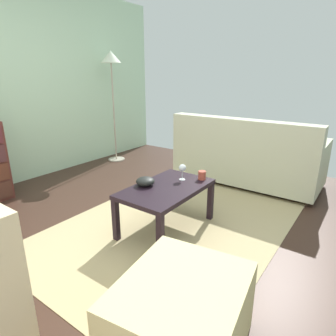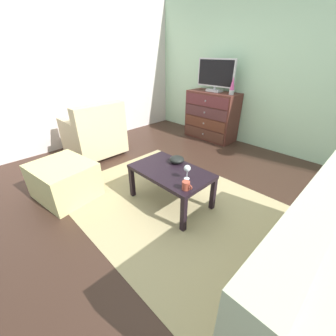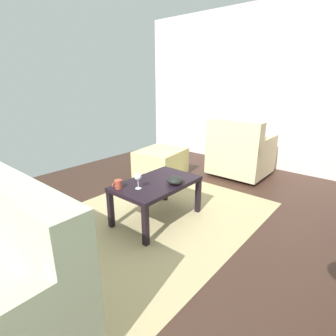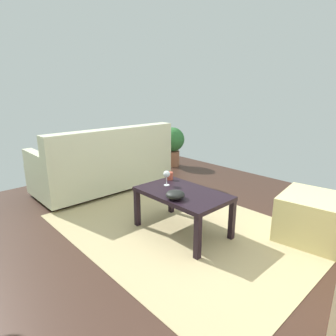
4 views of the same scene
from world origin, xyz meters
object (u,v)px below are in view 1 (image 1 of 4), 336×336
object	(u,v)px
coffee_table	(166,192)
wine_glass	(182,168)
mug	(202,175)
bowl_decorative	(145,181)
couch_large	(246,158)
ottoman	(181,318)
standing_lamp	(111,68)

from	to	relation	value
coffee_table	wine_glass	world-z (taller)	wine_glass
mug	wine_glass	bearing A→B (deg)	128.79
mug	bowl_decorative	size ratio (longest dim) A/B	0.65
coffee_table	wine_glass	distance (m)	0.30
wine_glass	mug	distance (m)	0.21
coffee_table	couch_large	distance (m)	1.65
ottoman	standing_lamp	world-z (taller)	standing_lamp
couch_large	mug	bearing A→B (deg)	-178.02
bowl_decorative	ottoman	distance (m)	1.39
mug	ottoman	distance (m)	1.54
bowl_decorative	standing_lamp	world-z (taller)	standing_lamp
bowl_decorative	ottoman	size ratio (longest dim) A/B	0.25
coffee_table	couch_large	world-z (taller)	couch_large
mug	ottoman	bearing A→B (deg)	-154.27
standing_lamp	mug	bearing A→B (deg)	-114.35
ottoman	coffee_table	bearing A→B (deg)	39.58
wine_glass	couch_large	distance (m)	1.42
wine_glass	couch_large	size ratio (longest dim) A/B	0.08
standing_lamp	bowl_decorative	bearing A→B (deg)	-127.68
ottoman	standing_lamp	xyz separation A→B (m)	(2.39, 2.91, 1.30)
mug	ottoman	size ratio (longest dim) A/B	0.16
ottoman	standing_lamp	distance (m)	3.98
couch_large	ottoman	distance (m)	2.74
ottoman	standing_lamp	bearing A→B (deg)	50.64
couch_large	standing_lamp	world-z (taller)	standing_lamp
standing_lamp	wine_glass	bearing A→B (deg)	-118.56
mug	bowl_decorative	distance (m)	0.57
wine_glass	bowl_decorative	distance (m)	0.39
wine_glass	ottoman	world-z (taller)	wine_glass
couch_large	standing_lamp	distance (m)	2.51
ottoman	standing_lamp	size ratio (longest dim) A/B	0.40
bowl_decorative	standing_lamp	xyz separation A→B (m)	(1.47, 1.90, 1.04)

